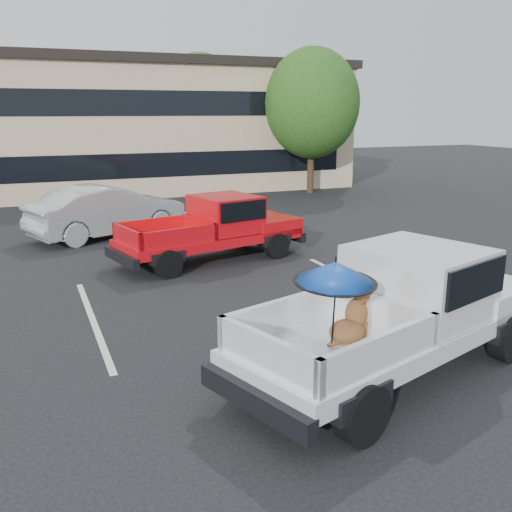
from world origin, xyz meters
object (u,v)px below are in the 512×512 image
object	(u,v)px
tree_right	(312,103)
red_pickup	(221,225)
tree_back	(201,101)
silver_sedan	(108,211)
silver_pickup	(408,303)

from	to	relation	value
tree_right	red_pickup	xyz separation A→B (m)	(-8.19, -10.47, -3.28)
tree_right	red_pickup	distance (m)	13.69
tree_back	silver_sedan	distance (m)	16.67
tree_back	red_pickup	size ratio (longest dim) A/B	1.31
silver_pickup	tree_right	bearing A→B (deg)	48.45
red_pickup	silver_sedan	bearing A→B (deg)	107.21
tree_right	tree_back	xyz separation A→B (m)	(-3.00, 8.00, 0.20)
tree_right	red_pickup	bearing A→B (deg)	-128.06
silver_sedan	tree_back	bearing A→B (deg)	-48.14
tree_back	silver_sedan	bearing A→B (deg)	-117.67
tree_right	silver_pickup	xyz separation A→B (m)	(-7.77, -17.90, -3.16)
tree_right	silver_pickup	distance (m)	19.77
tree_back	tree_right	bearing A→B (deg)	-69.44
red_pickup	silver_sedan	world-z (taller)	red_pickup
silver_pickup	red_pickup	size ratio (longest dim) A/B	1.11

